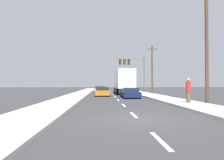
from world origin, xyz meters
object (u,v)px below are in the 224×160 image
Objects in this scene: car_yellow at (100,90)px; pedestrian_near_corner at (188,90)px; utility_pole_near at (207,37)px; utility_pole_mid at (152,69)px; car_orange at (102,92)px; traffic_signal_mast at (130,65)px; box_truck at (124,81)px; car_navy at (130,93)px.

pedestrian_near_corner is (7.05, -20.22, 0.56)m from car_yellow.
utility_pole_near is 4.65m from pedestrian_near_corner.
utility_pole_mid is at bearing 84.62° from pedestrian_near_corner.
car_orange is 2.42× the size of pedestrian_near_corner.
car_orange is at bearing -113.12° from traffic_signal_mast.
box_truck is 1.98× the size of car_navy.
car_yellow is 2.23× the size of pedestrian_near_corner.
car_orange is 0.66× the size of traffic_signal_mast.
utility_pole_mid is 4.28× the size of pedestrian_near_corner.
car_navy is at bearing -97.46° from traffic_signal_mast.
traffic_signal_mast is at bearing 92.97° from pedestrian_near_corner.
car_navy is 17.77m from traffic_signal_mast.
car_orange is at bearing 125.26° from utility_pole_near.
car_navy is at bearing 113.87° from pedestrian_near_corner.
utility_pole_near is 1.29× the size of utility_pole_mid.
utility_pole_mid reaches higher than car_navy.
car_yellow is 0.92× the size of car_orange.
car_navy is 8.70m from pedestrian_near_corner.
car_navy is 13.46m from utility_pole_mid.
car_yellow is 22.16m from utility_pole_near.
car_navy is 0.43× the size of utility_pole_near.
car_orange is at bearing -128.12° from box_truck.
car_yellow is at bearing -140.80° from traffic_signal_mast.
car_orange is 0.57× the size of utility_pole_mid.
car_yellow reaches higher than car_navy.
pedestrian_near_corner is (3.32, -16.60, -1.02)m from box_truck.
box_truck is (3.73, -3.62, 1.58)m from car_yellow.
pedestrian_near_corner is at bearing -165.10° from utility_pole_near.
car_yellow is at bearing 109.22° from pedestrian_near_corner.
traffic_signal_mast is at bearing 76.31° from box_truck.
traffic_signal_mast is 6.17m from utility_pole_mid.
car_yellow is at bearing 106.05° from car_navy.
car_yellow is 12.77m from car_navy.
car_yellow is at bearing 135.86° from box_truck.
utility_pole_near reaches higher than pedestrian_near_corner.
box_truck is 1.10× the size of utility_pole_mid.
utility_pole_mid reaches higher than car_yellow.
car_navy is 2.38× the size of pedestrian_near_corner.
pedestrian_near_corner is at bearing -95.38° from utility_pole_mid.
car_orange is 0.51× the size of box_truck.
utility_pole_near reaches higher than car_yellow.
traffic_signal_mast is (5.75, 4.69, 4.78)m from car_yellow.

